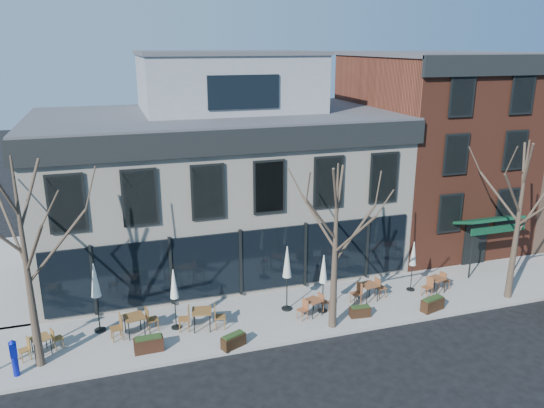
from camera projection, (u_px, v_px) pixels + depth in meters
name	position (u px, v px, depth m)	size (l,w,h in m)	color
ground	(241.00, 299.00, 25.15)	(120.00, 120.00, 0.00)	black
sidewalk_front	(322.00, 308.00, 24.10)	(33.50, 4.70, 0.15)	gray
sidewalk_side	(1.00, 277.00, 27.35)	(4.50, 12.00, 0.15)	gray
corner_building	(217.00, 177.00, 28.43)	(18.39, 10.39, 11.10)	silver
red_brick_building	(428.00, 147.00, 31.82)	(8.20, 11.78, 11.18)	#602C1D
tree_corner	(26.00, 263.00, 18.54)	(3.93, 3.98, 7.92)	#382B21
tree_mid	(335.00, 246.00, 21.36)	(3.50, 3.55, 7.04)	#382B21
tree_right	(519.00, 219.00, 23.89)	(3.72, 3.77, 7.48)	#382B21
call_box	(14.00, 357.00, 18.86)	(0.29, 0.29, 1.46)	#0B1493
cafe_set_0	(41.00, 343.00, 20.28)	(1.68, 1.06, 0.88)	brown
cafe_set_1	(135.00, 323.00, 21.58)	(2.04, 0.94, 1.05)	brown
cafe_set_2	(202.00, 317.00, 22.03)	(2.05, 0.94, 1.05)	brown
cafe_set_3	(313.00, 305.00, 23.21)	(1.72, 0.97, 0.89)	brown
cafe_set_4	(368.00, 290.00, 24.52)	(1.94, 0.87, 1.00)	brown
cafe_set_5	(436.00, 284.00, 25.29)	(1.81, 0.97, 0.93)	brown
umbrella_0	(95.00, 284.00, 21.42)	(0.48, 0.48, 3.02)	black
umbrella_1	(174.00, 287.00, 21.72)	(0.43, 0.43, 2.66)	black
umbrella_2	(287.00, 265.00, 23.22)	(0.49, 0.49, 3.03)	black
umbrella_3	(323.00, 272.00, 23.10)	(0.43, 0.43, 2.70)	black
umbrella_4	(413.00, 256.00, 25.19)	(0.40, 0.40, 2.50)	black
planter_0	(149.00, 344.00, 20.50)	(1.13, 0.47, 0.63)	black
planter_1	(233.00, 341.00, 20.80)	(1.07, 0.77, 0.56)	black
planter_2	(360.00, 311.00, 23.13)	(0.93, 0.45, 0.50)	black
planter_3	(432.00, 304.00, 23.67)	(1.17, 0.71, 0.62)	black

